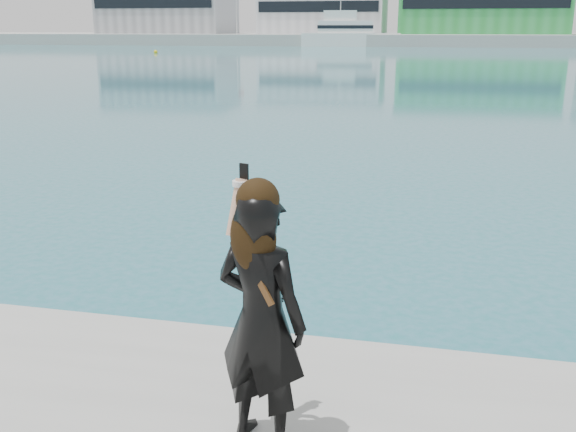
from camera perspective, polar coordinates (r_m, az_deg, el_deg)
name	(u,v)px	position (r m, az deg, el deg)	size (l,w,h in m)	color
far_quay	(436,39)	(133.65, 13.02, 15.07)	(320.00, 40.00, 2.00)	#9E9E99
warehouse_grey_left	(168,5)	(142.77, -10.63, 17.98)	(26.52, 16.36, 11.50)	gray
warehouse_white	(324,9)	(133.51, 3.23, 17.92)	(24.48, 15.35, 9.50)	silver
warehouse_green	(482,5)	(131.91, 16.84, 17.52)	(30.60, 16.36, 10.50)	green
flagpole_left	(237,9)	(130.35, -4.57, 17.83)	(1.28, 0.16, 8.00)	silver
flagpole_right	(568,7)	(126.59, 23.65, 16.62)	(1.28, 0.16, 8.00)	silver
motor_yacht	(348,33)	(116.64, 5.36, 15.87)	(17.32, 6.39, 7.90)	white
buoy_far	(156,53)	(87.69, -11.68, 14.00)	(0.50, 0.50, 0.50)	yellow
woman	(261,313)	(3.70, -2.44, -8.61)	(0.65, 0.52, 1.65)	black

